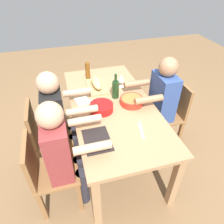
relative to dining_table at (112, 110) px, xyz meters
name	(u,v)px	position (x,y,z in m)	size (l,w,h in m)	color
ground_plane	(112,150)	(0.00, 0.00, -0.65)	(8.00, 8.00, 0.00)	brown
dining_table	(112,110)	(0.00, 0.00, 0.00)	(1.79, 0.87, 0.74)	#A87F56
chair_near_center	(45,134)	(0.00, -0.76, -0.17)	(0.40, 0.40, 0.85)	olive
diner_near_center	(59,116)	(0.00, -0.57, 0.04)	(0.41, 0.53, 1.20)	#2D2D38
chair_near_right	(46,171)	(0.49, -0.76, -0.17)	(0.40, 0.40, 0.85)	olive
diner_near_right	(63,151)	(0.49, -0.57, 0.04)	(0.41, 0.53, 1.20)	#2D2D38
chair_far_center	(170,111)	(0.00, 0.76, -0.17)	(0.40, 0.40, 0.85)	olive
diner_far_center	(159,99)	(0.00, 0.57, 0.04)	(0.41, 0.53, 1.20)	#2D2D38
serving_bowl_fruit	(132,101)	(0.05, 0.21, 0.13)	(0.25, 0.25, 0.07)	red
serving_bowl_salad	(102,107)	(0.08, -0.14, 0.13)	(0.24, 0.24, 0.08)	red
cutting_board	(97,86)	(-0.39, -0.08, 0.10)	(0.40, 0.22, 0.02)	tan
bread_loaf	(96,83)	(-0.39, -0.08, 0.15)	(0.32, 0.11, 0.09)	tan
wine_bottle	(116,89)	(-0.12, 0.07, 0.20)	(0.08, 0.08, 0.29)	#193819
beer_bottle	(88,71)	(-0.64, -0.14, 0.20)	(0.06, 0.06, 0.22)	brown
wine_glass	(121,78)	(-0.32, 0.20, 0.20)	(0.08, 0.08, 0.17)	silver
fork_near_center	(85,100)	(-0.14, -0.27, 0.09)	(0.02, 0.17, 0.01)	silver
placemat_near_right	(97,140)	(0.49, -0.27, 0.09)	(0.32, 0.23, 0.01)	black
carving_knife	(141,130)	(0.48, 0.14, 0.09)	(0.23, 0.02, 0.01)	silver
napkin_stack	(82,101)	(-0.13, -0.30, 0.10)	(0.14, 0.14, 0.02)	white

